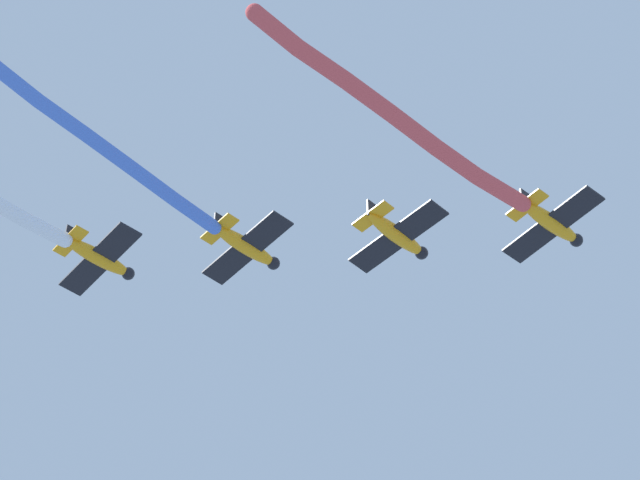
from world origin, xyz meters
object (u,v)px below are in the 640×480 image
Objects in this scene: airplane_lead at (552,223)px; airplane_right_wing at (247,247)px; airplane_left_wing at (397,235)px; airplane_slot at (99,258)px.

airplane_lead is 16.81m from airplane_right_wing.
airplane_right_wing reaches higher than airplane_left_wing.
airplane_lead is 8.41m from airplane_left_wing.
airplane_left_wing is 16.81m from airplane_slot.
airplane_left_wing is 1.03× the size of airplane_slot.
airplane_left_wing is at bearing -49.01° from airplane_right_wing.
airplane_lead is at bearing -51.77° from airplane_left_wing.
airplane_lead is at bearing -47.22° from airplane_slot.
airplane_right_wing is at bearing -47.21° from airplane_slot.
airplane_left_wing is at bearing 131.88° from airplane_lead.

